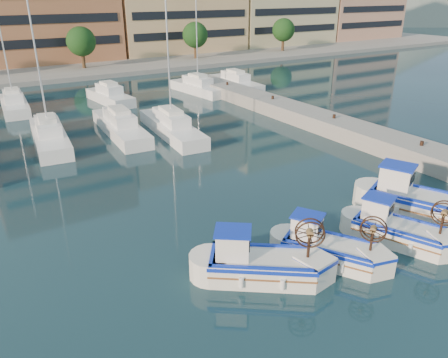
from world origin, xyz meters
TOP-DOWN VIEW (x-y plane):
  - ground at (0.00, 0.00)m, footprint 300.00×300.00m
  - quay at (13.00, 8.00)m, footprint 3.00×60.00m
  - hill_east at (140.00, 110.00)m, footprint 160.00×160.00m
  - yacht_marina at (-3.37, 27.66)m, footprint 37.43×23.88m
  - fishing_boat_a at (-3.90, 1.32)m, footprint 4.48×3.99m
  - fishing_boat_b at (-0.68, 0.79)m, footprint 3.39×4.15m
  - fishing_boat_c at (3.09, 0.20)m, footprint 3.07×4.29m
  - fishing_boat_d at (6.15, 1.30)m, footprint 3.95×5.38m

SIDE VIEW (x-z plane):
  - ground at x=0.00m, z-range 0.00..0.00m
  - hill_east at x=140.00m, z-range -25.00..25.00m
  - yacht_marina at x=-3.37m, z-range -5.22..6.28m
  - quay at x=13.00m, z-range 0.00..1.20m
  - fishing_boat_b at x=-0.68m, z-range -0.57..1.96m
  - fishing_boat_c at x=3.09m, z-range -0.58..2.00m
  - fishing_boat_a at x=-3.90m, z-range -0.62..2.15m
  - fishing_boat_d at x=6.15m, z-range -0.73..2.51m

